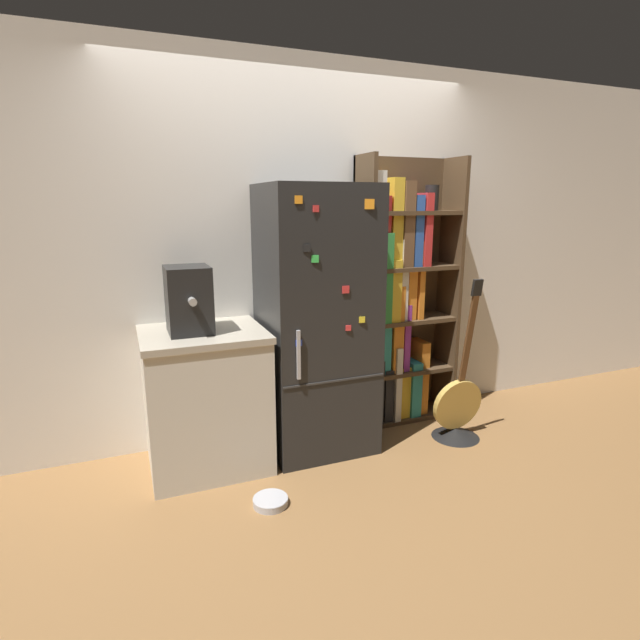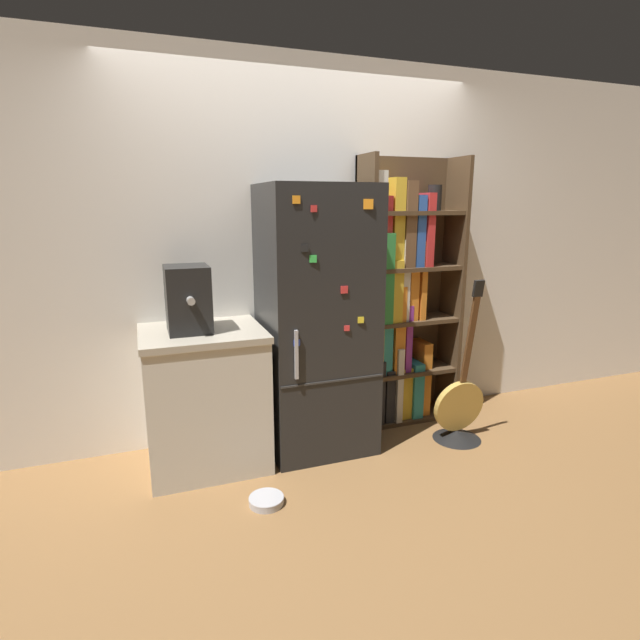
{
  "view_description": "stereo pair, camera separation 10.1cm",
  "coord_description": "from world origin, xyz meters",
  "px_view_note": "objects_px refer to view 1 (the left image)",
  "views": [
    {
      "loc": [
        -1.18,
        -2.85,
        1.64
      ],
      "look_at": [
        0.03,
        0.15,
        0.88
      ],
      "focal_mm": 28.0,
      "sensor_mm": 36.0,
      "label": 1
    },
    {
      "loc": [
        -1.08,
        -2.89,
        1.64
      ],
      "look_at": [
        0.03,
        0.15,
        0.88
      ],
      "focal_mm": 28.0,
      "sensor_mm": 36.0,
      "label": 2
    }
  ],
  "objects_px": {
    "refrigerator": "(316,321)",
    "espresso_machine": "(189,300)",
    "bookshelf": "(396,301)",
    "pet_bowl": "(270,501)",
    "guitar": "(457,415)"
  },
  "relations": [
    {
      "from": "espresso_machine",
      "to": "pet_bowl",
      "type": "xyz_separation_m",
      "value": [
        0.31,
        -0.59,
        -1.06
      ]
    },
    {
      "from": "bookshelf",
      "to": "pet_bowl",
      "type": "xyz_separation_m",
      "value": [
        -1.22,
        -0.78,
        -0.9
      ]
    },
    {
      "from": "bookshelf",
      "to": "guitar",
      "type": "bearing_deg",
      "value": -62.13
    },
    {
      "from": "refrigerator",
      "to": "pet_bowl",
      "type": "xyz_separation_m",
      "value": [
        -0.51,
        -0.6,
        -0.85
      ]
    },
    {
      "from": "bookshelf",
      "to": "espresso_machine",
      "type": "distance_m",
      "value": 1.55
    },
    {
      "from": "pet_bowl",
      "to": "espresso_machine",
      "type": "bearing_deg",
      "value": 117.61
    },
    {
      "from": "refrigerator",
      "to": "espresso_machine",
      "type": "xyz_separation_m",
      "value": [
        -0.82,
        -0.01,
        0.2
      ]
    },
    {
      "from": "guitar",
      "to": "pet_bowl",
      "type": "height_order",
      "value": "guitar"
    },
    {
      "from": "espresso_machine",
      "to": "guitar",
      "type": "xyz_separation_m",
      "value": [
        1.78,
        -0.28,
        -0.91
      ]
    },
    {
      "from": "refrigerator",
      "to": "espresso_machine",
      "type": "bearing_deg",
      "value": -179.25
    },
    {
      "from": "refrigerator",
      "to": "bookshelf",
      "type": "bearing_deg",
      "value": 14.11
    },
    {
      "from": "refrigerator",
      "to": "pet_bowl",
      "type": "distance_m",
      "value": 1.16
    },
    {
      "from": "guitar",
      "to": "pet_bowl",
      "type": "distance_m",
      "value": 1.51
    },
    {
      "from": "pet_bowl",
      "to": "guitar",
      "type": "bearing_deg",
      "value": 11.61
    },
    {
      "from": "refrigerator",
      "to": "guitar",
      "type": "relative_size",
      "value": 1.51
    }
  ]
}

